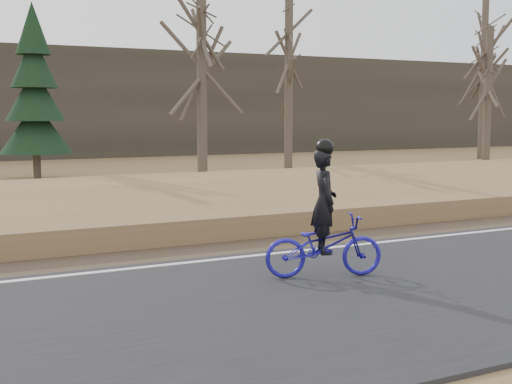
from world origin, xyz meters
name	(u,v)px	position (x,y,z in m)	size (l,w,h in m)	color
ground	(471,238)	(0.00, 0.00, 0.00)	(120.00, 120.00, 0.00)	olive
edge_line	(463,234)	(0.00, 0.20, 0.07)	(120.00, 0.12, 0.01)	silver
shoulder	(429,229)	(0.00, 1.20, 0.02)	(120.00, 1.60, 0.04)	#473A2B
embankment	(347,203)	(0.00, 4.20, 0.22)	(120.00, 5.00, 0.44)	olive
ballast	(272,189)	(0.00, 8.00, 0.23)	(120.00, 3.00, 0.45)	slate
railroad	(272,179)	(0.00, 8.00, 0.53)	(120.00, 2.40, 0.29)	black
treeline_backdrop	(81,103)	(0.00, 30.00, 3.00)	(120.00, 4.00, 6.00)	#383328
cyclist	(324,234)	(-4.50, -1.61, 0.69)	(1.83, 1.13, 2.02)	#1C1592
bare_tree_near_left	(202,72)	(-0.06, 12.94, 3.86)	(0.36, 0.36, 7.72)	brown
bare_tree_center	(289,82)	(5.40, 16.22, 3.77)	(0.36, 0.36, 7.54)	brown
bare_tree_right	(488,96)	(14.97, 14.24, 3.22)	(0.36, 0.36, 6.44)	brown
bare_tree_far_right	(483,77)	(18.41, 17.95, 4.39)	(0.36, 0.36, 8.77)	brown
conifer	(35,96)	(-5.07, 16.65, 3.05)	(2.60, 2.60, 6.45)	brown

